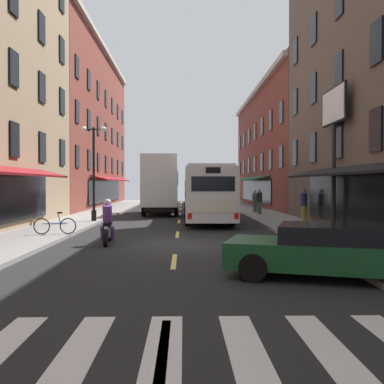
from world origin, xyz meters
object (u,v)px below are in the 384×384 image
at_px(pedestrian_far, 304,205).
at_px(street_lamp_twin, 94,169).
at_px(motorcycle_rider, 108,225).
at_px(pedestrian_mid, 260,201).
at_px(billboard_sign, 334,122).
at_px(pedestrian_near, 255,200).
at_px(sedan_near, 166,200).
at_px(box_truck, 161,185).
at_px(sedan_mid, 328,250).
at_px(bicycle_near, 55,225).
at_px(transit_bus, 206,193).

bearing_deg(pedestrian_far, street_lamp_twin, 108.49).
height_order(motorcycle_rider, pedestrian_mid, pedestrian_mid).
distance_m(billboard_sign, pedestrian_near, 12.84).
height_order(sedan_near, street_lamp_twin, street_lamp_twin).
bearing_deg(pedestrian_mid, pedestrian_near, 46.82).
height_order(box_truck, street_lamp_twin, street_lamp_twin).
xyz_separation_m(sedan_near, street_lamp_twin, (-3.42, -16.03, 2.34)).
height_order(pedestrian_mid, street_lamp_twin, street_lamp_twin).
height_order(sedan_mid, bicycle_near, sedan_mid).
bearing_deg(billboard_sign, box_truck, 125.65).
height_order(transit_bus, street_lamp_twin, street_lamp_twin).
bearing_deg(transit_bus, pedestrian_far, -26.16).
bearing_deg(bicycle_near, pedestrian_near, 52.31).
xyz_separation_m(billboard_sign, bicycle_near, (-12.06, -1.51, -4.51)).
bearing_deg(sedan_near, box_truck, -90.12).
distance_m(transit_bus, sedan_near, 14.77).
bearing_deg(billboard_sign, sedan_near, 111.85).
distance_m(pedestrian_near, pedestrian_mid, 1.93).
xyz_separation_m(motorcycle_rider, pedestrian_mid, (8.02, 13.63, 0.34)).
bearing_deg(pedestrian_near, box_truck, -155.62).
height_order(box_truck, sedan_mid, box_truck).
distance_m(sedan_mid, pedestrian_near, 21.48).
relative_size(box_truck, pedestrian_mid, 4.11).
bearing_deg(sedan_near, motorcycle_rider, -92.75).
relative_size(pedestrian_near, street_lamp_twin, 0.31).
height_order(transit_bus, bicycle_near, transit_bus).
relative_size(transit_bus, pedestrian_near, 6.80).
bearing_deg(pedestrian_mid, sedan_mid, -138.67).
height_order(sedan_mid, street_lamp_twin, street_lamp_twin).
xyz_separation_m(sedan_mid, pedestrian_far, (3.17, 13.25, 0.42)).
xyz_separation_m(bicycle_near, pedestrian_mid, (10.52, 11.69, 0.54)).
xyz_separation_m(box_truck, sedan_near, (0.02, 9.20, -1.39)).
bearing_deg(billboard_sign, bicycle_near, -172.84).
height_order(billboard_sign, street_lamp_twin, billboard_sign).
xyz_separation_m(sedan_mid, pedestrian_near, (1.86, 21.39, 0.36)).
xyz_separation_m(pedestrian_mid, pedestrian_far, (1.31, -6.22, 0.03)).
bearing_deg(motorcycle_rider, sedan_near, 87.25).
distance_m(box_truck, pedestrian_mid, 7.13).
bearing_deg(pedestrian_mid, street_lamp_twin, 163.97).
relative_size(sedan_mid, pedestrian_near, 2.99).
height_order(motorcycle_rider, pedestrian_near, pedestrian_near).
bearing_deg(motorcycle_rider, pedestrian_far, 38.44).
height_order(motorcycle_rider, street_lamp_twin, street_lamp_twin).
bearing_deg(transit_bus, street_lamp_twin, -166.01).
height_order(box_truck, pedestrian_near, box_truck).
bearing_deg(transit_bus, sedan_near, 101.69).
bearing_deg(transit_bus, sedan_mid, -82.77).
height_order(box_truck, bicycle_near, box_truck).
height_order(transit_bus, pedestrian_mid, transit_bus).
distance_m(transit_bus, street_lamp_twin, 6.75).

